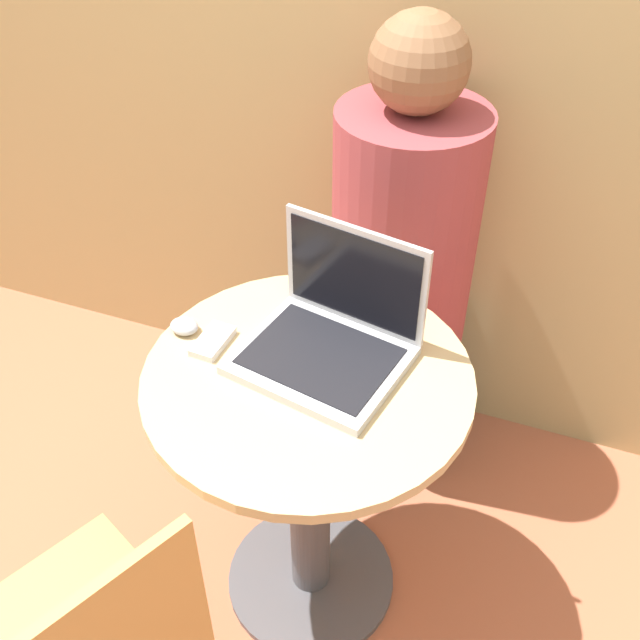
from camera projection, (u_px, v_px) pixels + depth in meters
ground_plane at (311, 579)px, 1.93m from camera, size 12.00×12.00×0.00m
round_table at (309, 457)px, 1.61m from camera, size 0.65×0.65×0.74m
laptop at (331, 333)px, 1.46m from camera, size 0.36×0.32×0.25m
cell_phone at (213, 341)px, 1.51m from camera, size 0.06×0.10×0.02m
computer_mouse at (184, 326)px, 1.53m from camera, size 0.06×0.05×0.03m
person_seated at (403, 289)px, 1.99m from camera, size 0.37×0.56×1.27m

